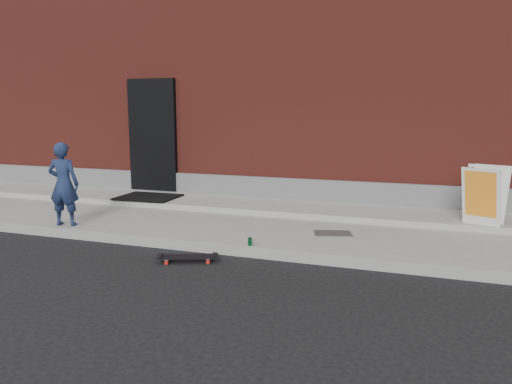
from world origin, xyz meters
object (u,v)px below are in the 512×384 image
at_px(child, 64,184).
at_px(soda_can, 250,242).
at_px(pizza_sign, 485,195).
at_px(skateboard, 188,257).

relative_size(child, soda_can, 11.99).
bearing_deg(pizza_sign, soda_can, -146.94).
height_order(skateboard, pizza_sign, pizza_sign).
xyz_separation_m(child, pizza_sign, (6.06, 1.78, -0.11)).
bearing_deg(child, skateboard, 152.11).
distance_m(skateboard, soda_can, 0.84).
distance_m(child, skateboard, 2.62).
bearing_deg(pizza_sign, child, -163.63).
bearing_deg(pizza_sign, skateboard, -146.27).
distance_m(pizza_sign, soda_can, 3.57).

